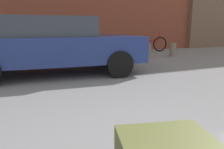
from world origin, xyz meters
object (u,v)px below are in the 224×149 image
at_px(bicycle_leaning, 150,44).
at_px(bollard_kerb_near, 111,53).
at_px(bollard_kerb_far, 173,50).
at_px(parked_car, 52,44).
at_px(bollard_kerb_mid, 148,51).

height_order(bicycle_leaning, bollard_kerb_near, bicycle_leaning).
bearing_deg(bollard_kerb_far, parked_car, -162.27).
height_order(bollard_kerb_mid, bollard_kerb_far, same).
relative_size(bicycle_leaning, bollard_kerb_near, 3.18).
xyz_separation_m(parked_car, bollard_kerb_near, (2.23, 1.59, -0.48)).
bearing_deg(bicycle_leaning, bollard_kerb_mid, -124.96).
bearing_deg(parked_car, bicycle_leaning, 34.17).
distance_m(bicycle_leaning, bollard_kerb_far, 1.87).
height_order(bicycle_leaning, bollard_kerb_mid, bicycle_leaning).
bearing_deg(bollard_kerb_near, bollard_kerb_far, 0.00).
xyz_separation_m(bollard_kerb_mid, bollard_kerb_far, (1.20, 0.00, 0.00)).
height_order(parked_car, bollard_kerb_near, parked_car).
bearing_deg(bollard_kerb_far, bollard_kerb_mid, 180.00).
bearing_deg(parked_car, bollard_kerb_far, 17.73).
bearing_deg(bollard_kerb_mid, bollard_kerb_far, 0.00).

